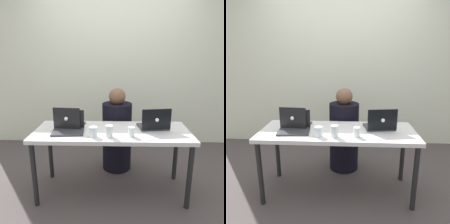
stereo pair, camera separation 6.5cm
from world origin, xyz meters
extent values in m
plane|color=#4A4343|center=(0.00, 0.00, 0.00)|extent=(12.00, 12.00, 0.00)
cube|color=silver|center=(0.00, 1.47, 1.25)|extent=(4.50, 0.10, 2.51)
cube|color=silver|center=(0.00, 0.00, 0.70)|extent=(1.61, 0.63, 0.04)
cylinder|color=black|center=(-0.75, -0.26, 0.34)|extent=(0.05, 0.05, 0.68)
cylinder|color=black|center=(0.75, -0.26, 0.34)|extent=(0.05, 0.05, 0.68)
cylinder|color=black|center=(-0.75, 0.26, 0.34)|extent=(0.05, 0.05, 0.68)
cylinder|color=black|center=(0.75, 0.26, 0.34)|extent=(0.05, 0.05, 0.68)
cylinder|color=black|center=(0.05, 0.53, 0.44)|extent=(0.46, 0.46, 0.88)
sphere|color=brown|center=(0.05, 0.53, 0.97)|extent=(0.21, 0.21, 0.21)
cube|color=#3B383B|center=(-0.45, 0.12, 0.73)|extent=(0.30, 0.27, 0.02)
cube|color=black|center=(-0.47, -0.01, 0.85)|extent=(0.28, 0.03, 0.22)
sphere|color=white|center=(-0.47, -0.02, 0.85)|extent=(0.04, 0.04, 0.04)
cube|color=#34353B|center=(0.44, 0.10, 0.73)|extent=(0.34, 0.28, 0.02)
cube|color=black|center=(0.45, -0.02, 0.85)|extent=(0.30, 0.06, 0.22)
sphere|color=white|center=(0.46, -0.03, 0.85)|extent=(0.04, 0.04, 0.04)
cube|color=#36363D|center=(-0.44, -0.09, 0.73)|extent=(0.33, 0.23, 0.02)
cube|color=black|center=(-0.45, 0.02, 0.83)|extent=(0.31, 0.04, 0.19)
sphere|color=white|center=(-0.45, 0.03, 0.83)|extent=(0.03, 0.03, 0.03)
cylinder|color=white|center=(0.19, -0.17, 0.77)|extent=(0.06, 0.06, 0.09)
cylinder|color=silver|center=(0.19, -0.17, 0.74)|extent=(0.06, 0.06, 0.05)
cylinder|color=silver|center=(-0.17, -0.18, 0.77)|extent=(0.08, 0.08, 0.10)
cylinder|color=silver|center=(-0.17, -0.18, 0.75)|extent=(0.07, 0.07, 0.05)
cylinder|color=white|center=(-0.02, -0.19, 0.78)|extent=(0.07, 0.07, 0.12)
cylinder|color=silver|center=(-0.02, -0.19, 0.75)|extent=(0.06, 0.06, 0.06)
camera|label=1|loc=(0.06, -2.14, 1.50)|focal=35.00mm
camera|label=2|loc=(0.13, -2.14, 1.50)|focal=35.00mm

